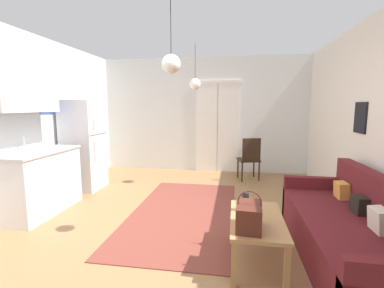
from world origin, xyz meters
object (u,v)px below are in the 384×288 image
(handbag, at_px, (249,216))
(pendant_lamp_far, at_px, (195,84))
(couch, at_px, (353,235))
(refrigerator, at_px, (84,145))
(coffee_table, at_px, (257,224))
(bamboo_vase, at_px, (245,201))
(pendant_lamp_near, at_px, (171,64))
(accent_chair, at_px, (250,157))

(handbag, height_order, pendant_lamp_far, pendant_lamp_far)
(couch, distance_m, refrigerator, 4.43)
(coffee_table, xyz_separation_m, bamboo_vase, (-0.11, 0.18, 0.16))
(bamboo_vase, relative_size, pendant_lamp_near, 0.53)
(refrigerator, bearing_deg, pendant_lamp_near, -39.75)
(refrigerator, distance_m, accent_chair, 3.30)
(coffee_table, distance_m, pendant_lamp_near, 1.86)
(accent_chair, bearing_deg, pendant_lamp_near, 55.91)
(bamboo_vase, distance_m, accent_chair, 2.88)
(handbag, bearing_deg, couch, 20.64)
(couch, bearing_deg, pendant_lamp_near, 177.20)
(bamboo_vase, bearing_deg, handbag, -87.33)
(pendant_lamp_near, bearing_deg, coffee_table, -14.45)
(handbag, distance_m, pendant_lamp_far, 3.14)
(refrigerator, relative_size, accent_chair, 1.84)
(bamboo_vase, height_order, accent_chair, accent_chair)
(coffee_table, bearing_deg, refrigerator, 146.65)
(coffee_table, xyz_separation_m, accent_chair, (0.08, 3.05, 0.11))
(coffee_table, bearing_deg, bamboo_vase, 122.67)
(pendant_lamp_far, bearing_deg, pendant_lamp_near, -88.28)
(bamboo_vase, bearing_deg, accent_chair, 86.09)
(bamboo_vase, bearing_deg, couch, -1.68)
(handbag, distance_m, pendant_lamp_near, 1.72)
(couch, xyz_separation_m, pendant_lamp_near, (-1.88, 0.09, 1.72))
(bamboo_vase, height_order, refrigerator, refrigerator)
(pendant_lamp_far, bearing_deg, coffee_table, -67.95)
(refrigerator, bearing_deg, couch, -24.85)
(pendant_lamp_near, bearing_deg, accent_chair, 70.44)
(bamboo_vase, xyz_separation_m, refrigerator, (-2.91, 1.81, 0.28))
(couch, distance_m, bamboo_vase, 1.11)
(accent_chair, relative_size, pendant_lamp_far, 1.09)
(coffee_table, relative_size, accent_chair, 1.07)
(accent_chair, bearing_deg, coffee_table, 73.90)
(couch, bearing_deg, bamboo_vase, 178.32)
(pendant_lamp_near, bearing_deg, couch, -2.80)
(couch, bearing_deg, coffee_table, -171.49)
(coffee_table, distance_m, handbag, 0.32)
(refrigerator, bearing_deg, accent_chair, 18.80)
(pendant_lamp_near, height_order, pendant_lamp_far, same)
(couch, distance_m, handbag, 1.16)
(handbag, relative_size, pendant_lamp_far, 0.43)
(couch, height_order, bamboo_vase, bamboo_vase)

